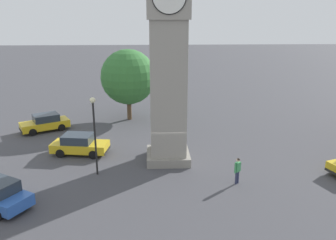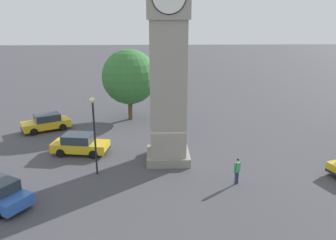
% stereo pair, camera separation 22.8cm
% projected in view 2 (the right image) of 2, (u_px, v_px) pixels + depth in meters
% --- Properties ---
extents(ground_plane, '(200.00, 200.00, 0.00)m').
position_uv_depth(ground_plane, '(168.00, 160.00, 24.58)').
color(ground_plane, '#424247').
extents(clock_tower, '(3.64, 3.64, 17.57)m').
position_uv_depth(clock_tower, '(168.00, 11.00, 21.58)').
color(clock_tower, gray).
rests_on(clock_tower, ground).
extents(car_silver_kerb, '(4.33, 2.28, 1.53)m').
position_uv_depth(car_silver_kerb, '(80.00, 144.00, 25.46)').
color(car_silver_kerb, gold).
rests_on(car_silver_kerb, ground).
extents(car_red_corner, '(4.43, 3.48, 1.53)m').
position_uv_depth(car_red_corner, '(46.00, 122.00, 30.64)').
color(car_red_corner, gold).
rests_on(car_red_corner, ground).
extents(pedestrian, '(0.46, 0.40, 1.69)m').
position_uv_depth(pedestrian, '(237.00, 169.00, 20.78)').
color(pedestrian, '#2D3351').
rests_on(pedestrian, ground).
extents(tree, '(5.30, 5.30, 6.91)m').
position_uv_depth(tree, '(129.00, 77.00, 32.95)').
color(tree, brown).
rests_on(tree, ground).
extents(lamp_post, '(0.36, 0.36, 5.15)m').
position_uv_depth(lamp_post, '(94.00, 124.00, 21.39)').
color(lamp_post, black).
rests_on(lamp_post, ground).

